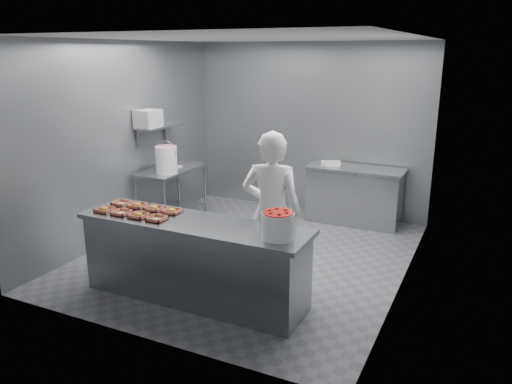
% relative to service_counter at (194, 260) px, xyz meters
% --- Properties ---
extents(floor, '(4.50, 4.50, 0.00)m').
position_rel_service_counter_xyz_m(floor, '(0.00, 1.35, -0.45)').
color(floor, '#4C4C51').
rests_on(floor, ground).
extents(ceiling, '(4.50, 4.50, 0.00)m').
position_rel_service_counter_xyz_m(ceiling, '(0.00, 1.35, 2.35)').
color(ceiling, white).
rests_on(ceiling, wall_back).
extents(wall_back, '(4.00, 0.04, 2.80)m').
position_rel_service_counter_xyz_m(wall_back, '(0.00, 3.60, 0.95)').
color(wall_back, slate).
rests_on(wall_back, ground).
extents(wall_left, '(0.04, 4.50, 2.80)m').
position_rel_service_counter_xyz_m(wall_left, '(-2.00, 1.35, 0.95)').
color(wall_left, slate).
rests_on(wall_left, ground).
extents(wall_right, '(0.04, 4.50, 2.80)m').
position_rel_service_counter_xyz_m(wall_right, '(2.00, 1.35, 0.95)').
color(wall_right, slate).
rests_on(wall_right, ground).
extents(service_counter, '(2.60, 0.70, 0.90)m').
position_rel_service_counter_xyz_m(service_counter, '(0.00, 0.00, 0.00)').
color(service_counter, slate).
rests_on(service_counter, ground).
extents(prep_table, '(0.60, 1.20, 0.90)m').
position_rel_service_counter_xyz_m(prep_table, '(-1.65, 1.95, 0.14)').
color(prep_table, slate).
rests_on(prep_table, ground).
extents(back_counter, '(1.50, 0.60, 0.90)m').
position_rel_service_counter_xyz_m(back_counter, '(0.90, 3.25, -0.00)').
color(back_counter, slate).
rests_on(back_counter, ground).
extents(wall_shelf, '(0.35, 0.90, 0.03)m').
position_rel_service_counter_xyz_m(wall_shelf, '(-1.82, 1.95, 1.10)').
color(wall_shelf, slate).
rests_on(wall_shelf, wall_left).
extents(tray_0, '(0.19, 0.18, 0.06)m').
position_rel_service_counter_xyz_m(tray_0, '(-1.08, -0.14, 0.47)').
color(tray_0, tan).
rests_on(tray_0, service_counter).
extents(tray_1, '(0.19, 0.18, 0.04)m').
position_rel_service_counter_xyz_m(tray_1, '(-0.84, -0.14, 0.47)').
color(tray_1, tan).
rests_on(tray_1, service_counter).
extents(tray_2, '(0.19, 0.18, 0.06)m').
position_rel_service_counter_xyz_m(tray_2, '(-0.60, -0.14, 0.47)').
color(tray_2, tan).
rests_on(tray_2, service_counter).
extents(tray_3, '(0.19, 0.18, 0.04)m').
position_rel_service_counter_xyz_m(tray_3, '(-0.36, -0.14, 0.47)').
color(tray_3, tan).
rests_on(tray_3, service_counter).
extents(tray_4, '(0.19, 0.18, 0.04)m').
position_rel_service_counter_xyz_m(tray_4, '(-1.08, 0.14, 0.47)').
color(tray_4, tan).
rests_on(tray_4, service_counter).
extents(tray_5, '(0.19, 0.18, 0.06)m').
position_rel_service_counter_xyz_m(tray_5, '(-0.84, 0.14, 0.47)').
color(tray_5, tan).
rests_on(tray_5, service_counter).
extents(tray_6, '(0.19, 0.18, 0.06)m').
position_rel_service_counter_xyz_m(tray_6, '(-0.60, 0.14, 0.47)').
color(tray_6, tan).
rests_on(tray_6, service_counter).
extents(tray_7, '(0.19, 0.18, 0.06)m').
position_rel_service_counter_xyz_m(tray_7, '(-0.36, 0.14, 0.47)').
color(tray_7, tan).
rests_on(tray_7, service_counter).
extents(worker, '(0.75, 0.57, 1.83)m').
position_rel_service_counter_xyz_m(worker, '(0.65, 0.60, 0.46)').
color(worker, white).
rests_on(worker, ground).
extents(strawberry_tub, '(0.32, 0.32, 0.27)m').
position_rel_service_counter_xyz_m(strawberry_tub, '(1.02, -0.07, 0.59)').
color(strawberry_tub, silver).
rests_on(strawberry_tub, service_counter).
extents(glaze_bucket, '(0.33, 0.32, 0.49)m').
position_rel_service_counter_xyz_m(glaze_bucket, '(-1.53, 1.69, 0.66)').
color(glaze_bucket, silver).
rests_on(glaze_bucket, prep_table).
extents(bucket_lid, '(0.34, 0.34, 0.02)m').
position_rel_service_counter_xyz_m(bucket_lid, '(-1.72, 1.90, 0.46)').
color(bucket_lid, silver).
rests_on(bucket_lid, prep_table).
extents(rag, '(0.14, 0.13, 0.02)m').
position_rel_service_counter_xyz_m(rag, '(-1.63, 2.08, 0.46)').
color(rag, '#CCB28C').
rests_on(rag, prep_table).
extents(appliance, '(0.31, 0.35, 0.25)m').
position_rel_service_counter_xyz_m(appliance, '(-1.82, 1.68, 1.24)').
color(appliance, gray).
rests_on(appliance, wall_shelf).
extents(paper_stack, '(0.35, 0.29, 0.06)m').
position_rel_service_counter_xyz_m(paper_stack, '(0.50, 3.25, 0.48)').
color(paper_stack, silver).
rests_on(paper_stack, back_counter).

